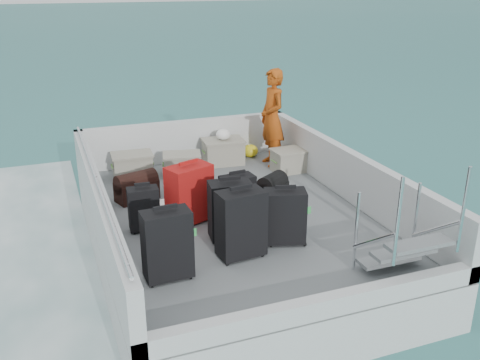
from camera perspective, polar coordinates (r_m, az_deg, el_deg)
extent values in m
plane|color=#1C6361|center=(7.43, -0.64, -8.05)|extent=(160.00, 160.00, 0.00)
cube|color=silver|center=(7.29, -0.65, -5.98)|extent=(3.60, 5.00, 0.60)
cube|color=slate|center=(7.15, -0.66, -3.77)|extent=(3.30, 4.70, 0.02)
cube|color=silver|center=(6.67, -14.80, -3.02)|extent=(0.14, 5.00, 0.70)
cube|color=silver|center=(7.74, 11.45, 0.63)|extent=(0.14, 5.00, 0.70)
cube|color=silver|center=(9.21, -5.90, 4.20)|extent=(3.60, 0.14, 0.70)
cube|color=silver|center=(5.17, 8.90, -13.14)|extent=(3.60, 0.14, 0.20)
cylinder|color=silver|center=(6.52, -15.12, 0.20)|extent=(0.04, 4.80, 0.04)
cube|color=black|center=(5.59, -7.76, -6.95)|extent=(0.51, 0.30, 0.76)
cube|color=black|center=(6.71, -10.22, -3.12)|extent=(0.39, 0.24, 0.57)
cube|color=black|center=(5.95, 0.11, -4.77)|extent=(0.55, 0.36, 0.79)
cube|color=black|center=(6.36, -1.06, -3.32)|extent=(0.53, 0.35, 0.73)
cube|color=#B3190D|center=(6.83, -5.41, -1.52)|extent=(0.64, 0.51, 0.76)
cube|color=black|center=(6.30, 4.79, -3.97)|extent=(0.54, 0.41, 0.66)
cube|color=black|center=(6.88, -0.28, -1.94)|extent=(0.45, 0.29, 0.61)
cube|color=#B3190D|center=(7.32, -1.91, -1.85)|extent=(0.74, 0.49, 0.29)
cube|color=gray|center=(8.58, -11.38, 1.44)|extent=(0.62, 0.44, 0.36)
cube|color=gray|center=(8.53, -6.19, 1.55)|extent=(0.63, 0.50, 0.33)
cube|color=gray|center=(9.04, -1.79, 2.97)|extent=(0.68, 0.49, 0.39)
cube|color=gray|center=(8.72, 5.40, 2.01)|extent=(0.58, 0.41, 0.34)
ellipsoid|color=yellow|center=(9.40, 1.10, 3.14)|extent=(0.28, 0.26, 0.22)
ellipsoid|color=white|center=(8.96, -1.81, 4.70)|extent=(0.24, 0.24, 0.18)
imported|color=orange|center=(8.84, 3.45, 6.64)|extent=(0.39, 0.60, 1.61)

